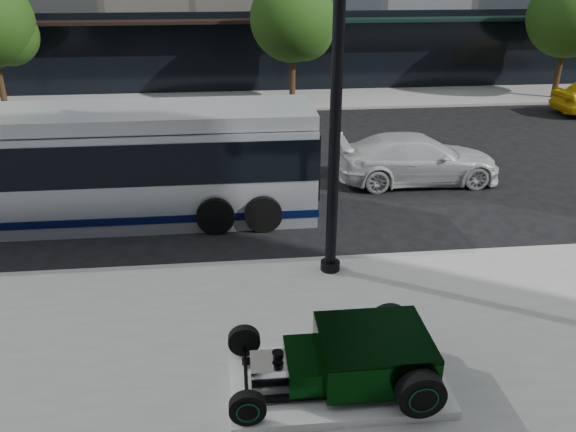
{
  "coord_description": "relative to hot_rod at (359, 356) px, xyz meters",
  "views": [
    {
      "loc": [
        -1.9,
        -13.18,
        6.34
      ],
      "look_at": [
        -0.75,
        -2.04,
        1.2
      ],
      "focal_mm": 35.0,
      "sensor_mm": 36.0,
      "label": 1
    }
  ],
  "objects": [
    {
      "name": "ground",
      "position": [
        0.06,
        6.28,
        -0.7
      ],
      "size": [
        120.0,
        120.0,
        0.0
      ],
      "primitive_type": "plane",
      "color": "black",
      "rests_on": "ground"
    },
    {
      "name": "sidewalk_far",
      "position": [
        0.06,
        20.28,
        -0.64
      ],
      "size": [
        70.0,
        4.0,
        0.12
      ],
      "primitive_type": "cube",
      "color": "gray",
      "rests_on": "ground"
    },
    {
      "name": "street_trees",
      "position": [
        1.21,
        19.35,
        3.07
      ],
      "size": [
        29.8,
        3.8,
        5.7
      ],
      "color": "black",
      "rests_on": "sidewalk_far"
    },
    {
      "name": "display_plinth",
      "position": [
        -0.33,
        -0.0,
        -0.5
      ],
      "size": [
        3.4,
        1.8,
        0.15
      ],
      "primitive_type": "cube",
      "color": "silver",
      "rests_on": "sidewalk_near"
    },
    {
      "name": "hot_rod",
      "position": [
        0.0,
        0.0,
        0.0
      ],
      "size": [
        3.22,
        2.0,
        0.81
      ],
      "color": "black",
      "rests_on": "display_plinth"
    },
    {
      "name": "lamppost",
      "position": [
        0.19,
        3.68,
        2.99
      ],
      "size": [
        0.42,
        0.42,
        7.71
      ],
      "color": "black",
      "rests_on": "sidewalk_near"
    },
    {
      "name": "transit_bus",
      "position": [
        -5.72,
        7.3,
        0.79
      ],
      "size": [
        12.12,
        2.88,
        2.92
      ],
      "color": "silver",
      "rests_on": "ground"
    },
    {
      "name": "white_sedan",
      "position": [
        3.81,
        9.04,
        0.04
      ],
      "size": [
        5.07,
        2.08,
        1.47
      ],
      "primitive_type": "imported",
      "rotation": [
        0.0,
        0.0,
        1.57
      ],
      "color": "silver",
      "rests_on": "ground"
    }
  ]
}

